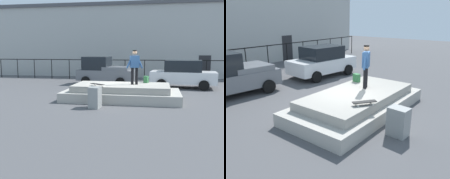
# 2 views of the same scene
# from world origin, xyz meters

# --- Properties ---
(ground_plane) EXTENTS (60.00, 60.00, 0.00)m
(ground_plane) POSITION_xyz_m (0.00, 0.00, 0.00)
(ground_plane) COLOR #4C4C4F
(concrete_ledge) EXTENTS (5.70, 2.82, 0.78)m
(concrete_ledge) POSITION_xyz_m (0.15, -0.42, 0.35)
(concrete_ledge) COLOR #ADA89E
(concrete_ledge) RESTS_ON ground_plane
(skateboarder) EXTENTS (0.84, 0.41, 1.68)m
(skateboarder) POSITION_xyz_m (0.78, -0.34, 1.75)
(skateboarder) COLOR black
(skateboarder) RESTS_ON concrete_ledge
(skateboard) EXTENTS (0.76, 0.62, 0.12)m
(skateboard) POSITION_xyz_m (-0.87, -1.36, 0.88)
(skateboard) COLOR black
(skateboard) RESTS_ON concrete_ledge
(backpack) EXTENTS (0.26, 0.32, 0.35)m
(backpack) POSITION_xyz_m (1.31, 0.44, 0.95)
(backpack) COLOR #33723F
(backpack) RESTS_ON concrete_ledge
(car_grey_pickup_near) EXTENTS (4.17, 2.31, 1.99)m
(car_grey_pickup_near) POSITION_xyz_m (-1.88, 5.18, 0.96)
(car_grey_pickup_near) COLOR slate
(car_grey_pickup_near) RESTS_ON ground_plane
(car_white_sedan_mid) EXTENTS (4.31, 2.45, 1.81)m
(car_white_sedan_mid) POSITION_xyz_m (3.51, 4.42, 0.91)
(car_white_sedan_mid) COLOR white
(car_white_sedan_mid) RESTS_ON ground_plane
(utility_box) EXTENTS (0.49, 0.64, 0.91)m
(utility_box) POSITION_xyz_m (-0.71, -2.47, 0.45)
(utility_box) COLOR gray
(utility_box) RESTS_ON ground_plane
(fence_row) EXTENTS (24.06, 0.06, 1.68)m
(fence_row) POSITION_xyz_m (0.00, 8.28, 1.14)
(fence_row) COLOR black
(fence_row) RESTS_ON ground_plane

